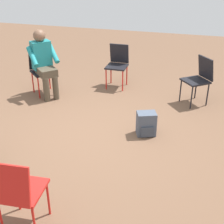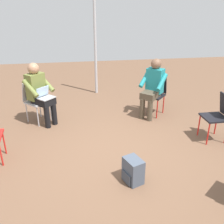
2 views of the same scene
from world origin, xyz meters
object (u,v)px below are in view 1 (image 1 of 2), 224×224
(chair_northeast, at_px, (41,68))
(chair_southeast, at_px, (199,77))
(chair_east, at_px, (118,63))
(backpack_near_laptop_user, at_px, (146,125))
(person_in_teal, at_px, (43,60))
(chair_west, at_px, (18,190))

(chair_northeast, bearing_deg, chair_southeast, 139.29)
(chair_southeast, bearing_deg, chair_east, 37.32)
(chair_southeast, distance_m, backpack_near_laptop_user, 1.56)
(person_in_teal, xyz_separation_m, backpack_near_laptop_user, (-0.92, -2.11, -0.54))
(chair_northeast, distance_m, chair_east, 1.50)
(chair_west, height_order, backpack_near_laptop_user, chair_west)
(chair_southeast, height_order, person_in_teal, person_in_teal)
(chair_west, bearing_deg, backpack_near_laptop_user, 64.60)
(chair_east, bearing_deg, chair_northeast, 29.26)
(chair_east, height_order, person_in_teal, person_in_teal)
(chair_southeast, xyz_separation_m, backpack_near_laptop_user, (-1.36, 0.68, -0.34))
(person_in_teal, bearing_deg, chair_northeast, -90.00)
(chair_northeast, bearing_deg, person_in_teal, 90.00)
(person_in_teal, bearing_deg, chair_west, 65.68)
(chair_northeast, bearing_deg, backpack_near_laptop_user, 108.05)
(chair_east, distance_m, chair_southeast, 1.65)
(person_in_teal, bearing_deg, chair_east, 168.11)
(chair_southeast, bearing_deg, chair_west, 118.10)
(chair_northeast, distance_m, person_in_teal, 0.26)
(chair_northeast, relative_size, person_in_teal, 0.69)
(chair_northeast, relative_size, backpack_near_laptop_user, 2.36)
(chair_west, xyz_separation_m, chair_northeast, (3.17, 1.41, 0.00))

